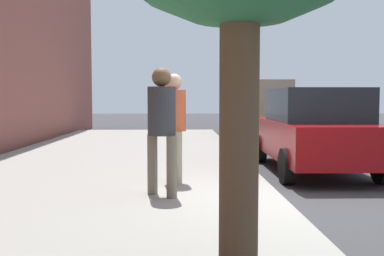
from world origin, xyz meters
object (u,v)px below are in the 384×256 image
Objects in this scene: pedestrian_at_meter at (174,118)px; parked_sedan_near at (314,130)px; parking_meter at (226,122)px; parked_van_far at (254,107)px; pedestrian_bystander at (162,120)px.

pedestrian_at_meter is 3.50m from parked_sedan_near.
parked_van_far is at bearing -12.30° from parking_meter.
pedestrian_bystander is (-1.06, 0.17, 0.02)m from pedestrian_at_meter.
pedestrian_bystander reaches higher than parking_meter.
pedestrian_at_meter is 0.98× the size of pedestrian_bystander.
pedestrian_at_meter is at bearing 122.60° from parked_sedan_near.
parked_sedan_near is (2.94, -3.10, -0.37)m from pedestrian_bystander.
parked_sedan_near is 0.84× the size of parked_van_far.
pedestrian_at_meter is 9.97m from parked_van_far.
pedestrian_at_meter is 0.35× the size of parked_van_far.
pedestrian_at_meter is 0.41× the size of parked_sedan_near.
parked_van_far is (9.53, -2.94, 0.02)m from pedestrian_at_meter.
parked_sedan_near reaches higher than parking_meter.
pedestrian_at_meter is (-0.07, 0.88, 0.07)m from parking_meter.
pedestrian_at_meter is 1.08m from pedestrian_bystander.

